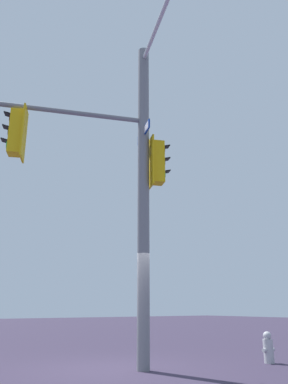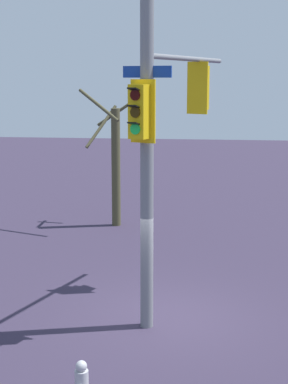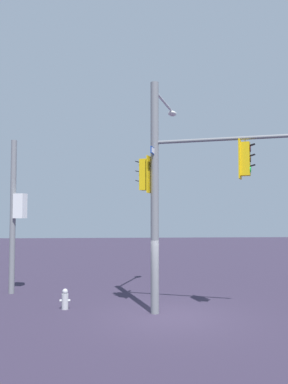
# 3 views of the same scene
# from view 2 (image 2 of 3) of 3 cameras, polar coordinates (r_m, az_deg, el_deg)

# --- Properties ---
(ground_plane) EXTENTS (80.00, 80.00, 0.00)m
(ground_plane) POSITION_cam_2_polar(r_m,az_deg,el_deg) (13.82, 2.22, -12.23)
(ground_plane) COLOR #32293E
(main_signal_pole_assembly) EXTENTS (4.92, 4.76, 8.08)m
(main_signal_pole_assembly) POSITION_cam_2_polar(r_m,az_deg,el_deg) (12.79, 0.66, 7.52)
(main_signal_pole_assembly) COLOR slate
(main_signal_pole_assembly) RESTS_ON ground
(fire_hydrant) EXTENTS (0.38, 0.24, 0.73)m
(fire_hydrant) POSITION_cam_2_polar(r_m,az_deg,el_deg) (10.58, -6.12, -17.97)
(fire_hydrant) COLOR #B2B2B7
(fire_hydrant) RESTS_ON ground
(bare_tree_behind_pole) EXTENTS (2.43, 2.08, 5.09)m
(bare_tree_behind_pole) POSITION_cam_2_polar(r_m,az_deg,el_deg) (21.61, -2.91, 3.13)
(bare_tree_behind_pole) COLOR #47432C
(bare_tree_behind_pole) RESTS_ON ground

